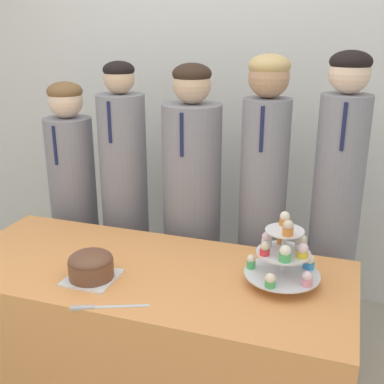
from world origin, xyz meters
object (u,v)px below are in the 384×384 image
(round_cake, at_px, (91,265))
(cake_knife, at_px, (97,307))
(student_3, at_px, (262,211))
(student_4, at_px, (335,219))
(student_1, at_px, (125,204))
(student_2, at_px, (191,214))
(student_0, at_px, (74,206))
(cupcake_stand, at_px, (285,255))

(round_cake, relative_size, cake_knife, 0.72)
(round_cake, xyz_separation_m, student_3, (0.58, 0.78, 0.03))
(student_4, bearing_deg, student_1, 180.00)
(student_2, xyz_separation_m, student_4, (0.76, -0.00, 0.07))
(student_4, bearing_deg, round_cake, -140.49)
(cake_knife, height_order, student_3, student_3)
(round_cake, bearing_deg, student_0, 126.03)
(cupcake_stand, relative_size, student_3, 0.20)
(round_cake, distance_m, cupcake_stand, 0.81)
(student_2, distance_m, student_3, 0.40)
(student_2, relative_size, student_3, 0.97)
(round_cake, relative_size, student_4, 0.13)
(round_cake, relative_size, student_3, 0.13)
(cupcake_stand, bearing_deg, student_1, 150.66)
(cake_knife, distance_m, cupcake_stand, 0.78)
(student_1, distance_m, student_3, 0.80)
(round_cake, xyz_separation_m, student_4, (0.95, 0.78, 0.03))
(student_2, xyz_separation_m, student_3, (0.40, -0.00, 0.07))
(student_2, bearing_deg, student_1, -180.00)
(round_cake, relative_size, student_2, 0.13)
(student_1, distance_m, student_2, 0.41)
(student_0, relative_size, student_3, 0.90)
(cupcake_stand, bearing_deg, student_3, 109.38)
(round_cake, bearing_deg, student_1, 106.02)
(student_0, distance_m, student_2, 0.75)
(cake_knife, height_order, cupcake_stand, cupcake_stand)
(student_2, bearing_deg, student_0, -180.00)
(round_cake, distance_m, student_1, 0.81)
(cupcake_stand, distance_m, student_3, 0.60)
(student_2, bearing_deg, cupcake_stand, -43.40)
(cupcake_stand, height_order, student_4, student_4)
(cake_knife, xyz_separation_m, student_4, (0.82, 0.97, 0.10))
(round_cake, relative_size, student_0, 0.14)
(student_0, bearing_deg, student_4, 0.00)
(student_3, relative_size, student_4, 0.99)
(student_0, height_order, student_4, student_4)
(round_cake, bearing_deg, cake_knife, -55.84)
(cake_knife, xyz_separation_m, student_3, (0.45, 0.97, 0.09))
(cupcake_stand, xyz_separation_m, student_2, (-0.59, 0.56, -0.11))
(cake_knife, height_order, student_4, student_4)
(student_1, relative_size, student_2, 1.00)
(student_0, bearing_deg, student_3, 0.00)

